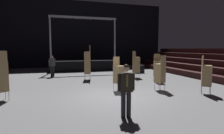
% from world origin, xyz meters
% --- Properties ---
extents(ground_plane, '(22.00, 30.00, 0.10)m').
position_xyz_m(ground_plane, '(0.00, 0.00, -0.05)').
color(ground_plane, slate).
extents(arena_end_wall, '(22.00, 0.30, 8.00)m').
position_xyz_m(arena_end_wall, '(0.00, 15.00, 4.00)').
color(arena_end_wall, black).
rests_on(arena_end_wall, ground_plane).
extents(stage_riser, '(6.74, 3.16, 5.30)m').
position_xyz_m(stage_riser, '(-0.00, 11.29, 0.60)').
color(stage_riser, black).
rests_on(stage_riser, ground_plane).
extents(man_with_tie, '(0.57, 0.26, 1.73)m').
position_xyz_m(man_with_tie, '(-0.45, -2.64, 0.98)').
color(man_with_tie, black).
rests_on(man_with_tie, ground_plane).
extents(chair_stack_front_left, '(0.48, 0.48, 2.05)m').
position_xyz_m(chair_stack_front_left, '(3.25, 4.91, 1.03)').
color(chair_stack_front_left, '#B2B5BA').
rests_on(chair_stack_front_left, ground_plane).
extents(chair_stack_front_right, '(0.62, 0.62, 1.88)m').
position_xyz_m(chair_stack_front_right, '(4.41, -0.84, 0.94)').
color(chair_stack_front_right, '#B2B5BA').
rests_on(chair_stack_front_right, ground_plane).
extents(chair_stack_mid_left, '(0.58, 0.58, 1.79)m').
position_xyz_m(chair_stack_mid_left, '(0.55, 1.09, 0.90)').
color(chair_stack_mid_left, '#B2B5BA').
rests_on(chair_stack_mid_left, ground_plane).
extents(chair_stack_mid_right, '(0.57, 0.57, 1.88)m').
position_xyz_m(chair_stack_mid_right, '(2.72, 0.59, 0.94)').
color(chair_stack_mid_right, '#B2B5BA').
rests_on(chair_stack_mid_right, ground_plane).
extents(chair_stack_mid_centre, '(0.49, 0.49, 2.48)m').
position_xyz_m(chair_stack_mid_centre, '(-0.47, 5.12, 1.24)').
color(chair_stack_mid_centre, '#B2B5BA').
rests_on(chair_stack_mid_centre, ground_plane).
extents(chair_stack_rear_left, '(0.61, 0.61, 2.14)m').
position_xyz_m(chair_stack_rear_left, '(-4.84, 0.67, 1.07)').
color(chair_stack_rear_left, '#B2B5BA').
rests_on(chair_stack_rear_left, ground_plane).
extents(chair_stack_rear_right, '(0.56, 0.56, 1.88)m').
position_xyz_m(chair_stack_rear_right, '(3.86, 2.81, 0.94)').
color(chair_stack_rear_right, '#B2B5BA').
rests_on(chair_stack_rear_right, ground_plane).
extents(crew_worker_near_stage, '(0.51, 0.43, 1.72)m').
position_xyz_m(crew_worker_near_stage, '(-2.96, 7.27, 0.97)').
color(crew_worker_near_stage, black).
rests_on(crew_worker_near_stage, ground_plane).
extents(equipment_road_case, '(0.92, 0.63, 0.71)m').
position_xyz_m(equipment_road_case, '(4.65, 7.46, 0.36)').
color(equipment_road_case, black).
rests_on(equipment_road_case, ground_plane).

